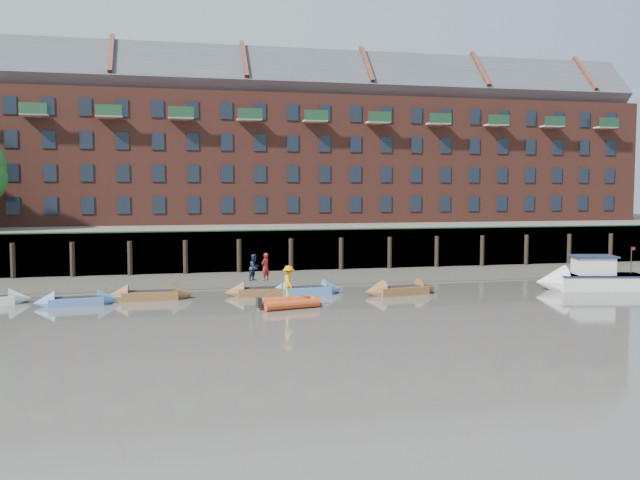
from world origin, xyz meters
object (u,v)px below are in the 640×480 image
object	(u,v)px
rowboat_4	(305,290)
person_rib_crew	(289,282)
rowboat_1	(76,301)
rowboat_2	(150,295)
rowboat_6	(401,290)
motor_launch	(582,279)
person_rower_b	(254,267)
person_rower_a	(265,267)
rib_tender	(291,303)
rowboat_3	(262,292)

from	to	relation	value
rowboat_4	person_rib_crew	distance (m)	4.97
rowboat_1	rowboat_2	size ratio (longest dim) A/B	0.93
rowboat_1	person_rib_crew	size ratio (longest dim) A/B	2.61
rowboat_6	motor_launch	distance (m)	11.95
motor_launch	person_rib_crew	bearing A→B (deg)	19.63
rowboat_2	person_rower_b	size ratio (longest dim) A/B	3.04
rowboat_4	motor_launch	bearing A→B (deg)	-9.41
rowboat_4	person_rower_a	world-z (taller)	person_rower_a
rib_tender	person_rower_a	world-z (taller)	person_rower_a
rowboat_4	rib_tender	xyz separation A→B (m)	(-1.69, -4.36, 0.02)
rowboat_3	person_rower_a	bearing A→B (deg)	15.05
rowboat_1	rowboat_3	size ratio (longest dim) A/B	1.01
person_rower_a	person_rower_b	world-z (taller)	person_rower_a
rowboat_3	rowboat_6	size ratio (longest dim) A/B	0.90
rowboat_3	rowboat_6	distance (m)	8.45
motor_launch	rowboat_4	bearing A→B (deg)	5.90
rowboat_3	person_rower_b	world-z (taller)	person_rower_b
rib_tender	person_rower_b	size ratio (longest dim) A/B	2.13
rowboat_3	motor_launch	bearing A→B (deg)	-4.53
person_rower_a	rib_tender	bearing A→B (deg)	57.77
rowboat_2	person_rib_crew	xyz separation A→B (m)	(7.37, -4.53, 1.17)
rowboat_3	rowboat_4	distance (m)	2.65
rowboat_2	rowboat_6	xyz separation A→B (m)	(14.88, -1.36, -0.00)
rowboat_1	person_rower_b	xyz separation A→B (m)	(10.04, 1.32, 1.46)
rowboat_1	rowboat_3	distance (m)	10.54
rowboat_1	rowboat_4	bearing A→B (deg)	-2.52
rowboat_1	rowboat_6	size ratio (longest dim) A/B	0.91
rowboat_6	rib_tender	distance (m)	7.98
person_rib_crew	rowboat_1	bearing A→B (deg)	72.50
motor_launch	person_rower_b	world-z (taller)	person_rower_b
person_rower_b	person_rower_a	bearing A→B (deg)	-56.01
rowboat_3	rowboat_4	world-z (taller)	rowboat_4
rowboat_6	rib_tender	world-z (taller)	rowboat_6
motor_launch	person_rib_crew	distance (m)	19.60
rowboat_1	person_rower_b	size ratio (longest dim) A/B	2.82
person_rower_a	person_rower_b	xyz separation A→B (m)	(-0.65, 0.09, -0.03)
rowboat_4	person_rower_a	bearing A→B (deg)	173.47
rowboat_1	person_rib_crew	bearing A→B (deg)	-23.91
rowboat_6	person_rower_a	world-z (taller)	person_rower_a
rowboat_3	motor_launch	world-z (taller)	motor_launch
rowboat_3	person_rower_a	xyz separation A→B (m)	(0.22, 0.05, 1.49)
rib_tender	person_rib_crew	bearing A→B (deg)	-154.13
rowboat_2	motor_launch	xyz separation A→B (m)	(26.80, -2.06, 0.46)
rowboat_2	rowboat_3	world-z (taller)	rowboat_2
rowboat_6	person_rower_a	size ratio (longest dim) A/B	3.00
rowboat_1	rib_tender	xyz separation A→B (m)	(11.44, -3.28, 0.03)
rowboat_2	rib_tender	xyz separation A→B (m)	(7.50, -4.42, 0.00)
rowboat_2	person_rib_crew	world-z (taller)	person_rib_crew
person_rower_a	rowboat_2	bearing A→B (deg)	-40.76
rowboat_1	motor_launch	size ratio (longest dim) A/B	0.65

